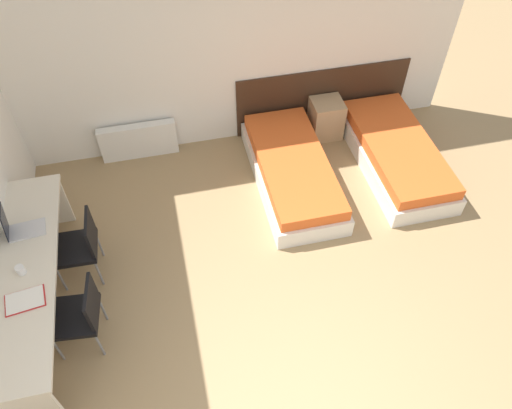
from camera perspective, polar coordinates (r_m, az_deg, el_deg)
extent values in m
cube|color=white|center=(6.23, -3.91, 17.25)|extent=(6.13, 0.05, 2.70)
cube|color=#382316|center=(7.00, 7.56, 11.96)|extent=(2.38, 0.03, 0.89)
cube|color=silver|center=(6.30, 4.16, 3.35)|extent=(0.89, 1.99, 0.25)
cube|color=#E05B23|center=(6.16, 4.26, 4.67)|extent=(0.81, 1.91, 0.16)
cube|color=silver|center=(6.75, 15.59, 5.13)|extent=(0.89, 1.99, 0.25)
cube|color=#E05B23|center=(6.62, 15.95, 6.39)|extent=(0.81, 1.91, 0.16)
cube|color=tan|center=(6.94, 7.99, 9.71)|extent=(0.41, 0.38, 0.54)
cube|color=silver|center=(6.74, -13.25, 7.09)|extent=(0.99, 0.12, 0.50)
cube|color=beige|center=(5.11, -24.79, -6.92)|extent=(0.54, 2.43, 0.04)
cube|color=beige|center=(6.14, -22.96, 0.16)|extent=(0.49, 0.04, 0.71)
cube|color=black|center=(5.48, -19.97, -4.72)|extent=(0.46, 0.46, 0.05)
cube|color=black|center=(5.27, -18.40, -3.03)|extent=(0.04, 0.40, 0.38)
cylinder|color=slate|center=(5.59, -21.33, -7.95)|extent=(0.02, 0.02, 0.41)
cylinder|color=slate|center=(5.82, -21.14, -4.84)|extent=(0.02, 0.02, 0.41)
cylinder|color=slate|center=(5.51, -17.48, -7.48)|extent=(0.02, 0.02, 0.41)
cylinder|color=slate|center=(5.73, -17.45, -4.35)|extent=(0.02, 0.02, 0.41)
cube|color=black|center=(5.02, -20.04, -11.95)|extent=(0.48, 0.48, 0.05)
cube|color=black|center=(4.79, -18.30, -10.56)|extent=(0.07, 0.40, 0.38)
cylinder|color=slate|center=(5.18, -21.69, -15.14)|extent=(0.02, 0.02, 0.41)
cylinder|color=slate|center=(5.36, -21.17, -11.49)|extent=(0.02, 0.02, 0.41)
cylinder|color=slate|center=(5.08, -17.43, -15.02)|extent=(0.02, 0.02, 0.41)
cylinder|color=slate|center=(5.26, -17.11, -11.31)|extent=(0.02, 0.02, 0.41)
cube|color=silver|center=(5.38, -24.67, -2.68)|extent=(0.36, 0.25, 0.02)
cube|color=black|center=(5.29, -26.81, -1.83)|extent=(0.08, 0.23, 0.34)
cube|color=#B21E1E|center=(4.89, -24.89, -9.92)|extent=(0.37, 0.27, 0.01)
cube|color=white|center=(4.89, -24.92, -9.87)|extent=(0.34, 0.26, 0.01)
cylinder|color=white|center=(5.05, -25.32, -6.78)|extent=(0.08, 0.08, 0.09)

